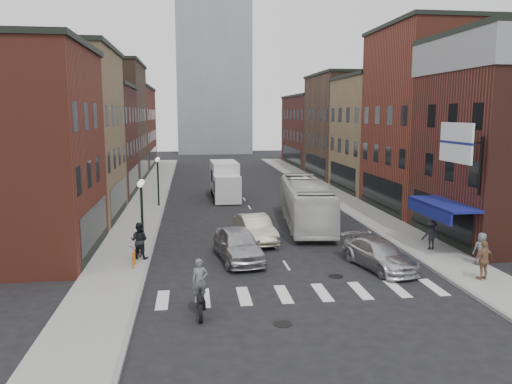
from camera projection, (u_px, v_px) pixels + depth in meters
The scene contains 31 objects.
ground at pixel (290, 272), 24.38m from camera, with size 160.00×160.00×0.00m, color black.
sidewalk_left at pixel (149, 199), 44.82m from camera, with size 3.00×74.00×0.15m, color gray.
sidewalk_right at pixel (333, 195), 47.01m from camera, with size 3.00×74.00×0.15m, color gray.
curb_left at pixel (166, 199), 45.02m from camera, with size 0.20×74.00×0.16m, color gray.
curb_right at pixel (317, 196), 46.82m from camera, with size 0.20×74.00×0.16m, color gray.
crosswalk_stripes at pixel (304, 293), 21.44m from camera, with size 12.00×2.20×0.01m, color silver.
bldg_left_mid_a at pixel (44, 135), 35.20m from camera, with size 10.30×10.20×12.30m.
bldg_left_mid_b at pixel (76, 141), 45.15m from camera, with size 10.30×10.20×10.30m.
bldg_left_far_a at pixel (97, 122), 55.69m from camera, with size 10.30×12.20×13.30m.
bldg_left_far_b at pixel (116, 128), 69.55m from camera, with size 10.30×16.20×11.30m.
bldg_right_mid_a at pixel (444, 120), 38.90m from camera, with size 10.30×10.20×14.30m.
bldg_right_mid_b at pixel (392, 134), 48.93m from camera, with size 10.30×10.20×11.30m.
bldg_right_far_a at pixel (356, 126), 59.63m from camera, with size 10.30×12.20×12.30m.
bldg_right_far_b at pixel (325, 131), 73.49m from camera, with size 10.30×16.20×10.30m.
awning_blue at pixel (440, 205), 27.57m from camera, with size 1.80×5.00×0.78m.
billboard_sign at pixel (457, 144), 25.02m from camera, with size 1.52×3.00×3.70m.
distant_tower at pixel (212, 23), 96.87m from camera, with size 14.00×14.00×50.00m, color #9399A0.
streetlamp_near at pixel (142, 202), 26.89m from camera, with size 0.32×1.22×4.11m.
streetlamp_far at pixel (158, 172), 40.60m from camera, with size 0.32×1.22×4.11m.
bike_rack at pixel (134, 259), 24.59m from camera, with size 0.08×0.68×0.80m.
box_truck at pixel (225, 181), 45.12m from camera, with size 2.48×7.59×3.27m.
motorcycle_rider at pixel (200, 289), 18.99m from camera, with size 0.65×2.18×2.22m.
transit_bus at pixel (306, 203), 34.21m from camera, with size 2.64×11.29×3.15m, color silver.
sedan_left_near at pixel (238, 244), 26.14m from camera, with size 2.03×5.06×1.72m, color #B7B7BC.
sedan_left_far at pixel (255, 229), 30.01m from camera, with size 1.67×4.78×1.58m, color beige.
curb_car at pixel (379, 254), 24.85m from camera, with size 1.96×4.83×1.40m, color silver.
parked_bicycle at pixel (137, 252), 25.71m from camera, with size 0.57×1.62×0.85m, color black.
ped_left_solo at pixel (139, 240), 25.93m from camera, with size 0.94×0.54×1.93m, color black.
ped_right_a at pixel (431, 235), 27.72m from camera, with size 1.06×0.53×1.65m, color black.
ped_right_b at pixel (484, 260), 22.63m from camera, with size 1.06×0.53×1.81m, color #896045.
ped_right_c at pixel (481, 249), 24.89m from camera, with size 0.80×0.52×1.64m, color slate.
Camera 1 is at (-4.72, -23.05, 7.65)m, focal length 35.00 mm.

